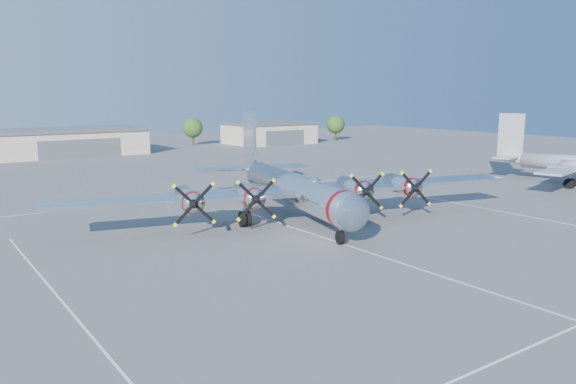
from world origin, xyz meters
TOP-DOWN VIEW (x-y plane):
  - ground at (0.00, 0.00)m, footprint 260.00×260.00m
  - parking_lines at (0.00, -1.75)m, footprint 60.00×50.08m
  - hangar_center at (0.00, 81.96)m, footprint 28.60×14.60m
  - hangar_east at (48.00, 81.96)m, footprint 20.60×14.60m
  - tree_east at (30.00, 88.00)m, footprint 4.80×4.80m
  - tree_far_east at (68.00, 80.00)m, footprint 4.80×4.80m
  - main_bomber_b29 at (2.29, 8.18)m, footprint 51.84×41.23m
  - twin_engine_east at (46.36, 3.92)m, footprint 33.52×27.24m

SIDE VIEW (x-z plane):
  - ground at x=0.00m, z-range 0.00..0.00m
  - main_bomber_b29 at x=2.29m, z-range -5.06..5.06m
  - twin_engine_east at x=46.36m, z-range -4.69..4.69m
  - parking_lines at x=0.00m, z-range 0.00..0.01m
  - hangar_center at x=0.00m, z-range 0.01..5.41m
  - hangar_east at x=48.00m, z-range 0.01..5.41m
  - tree_east at x=30.00m, z-range 0.90..7.54m
  - tree_far_east at x=68.00m, z-range 0.90..7.54m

